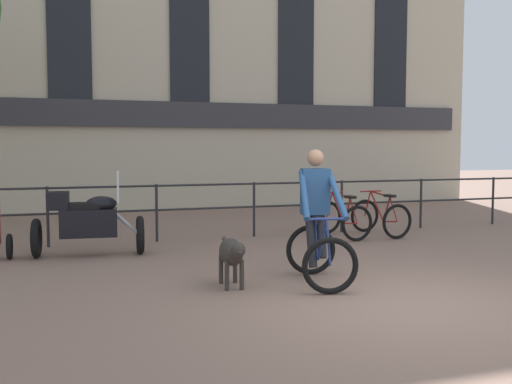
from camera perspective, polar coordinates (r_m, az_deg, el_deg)
ground_plane at (r=6.95m, az=13.99°, el=-10.24°), size 60.00×60.00×0.00m
canal_railing at (r=11.48m, az=-0.19°, el=-0.76°), size 15.05×0.05×1.05m
building_facade at (r=17.36m, az=-6.60°, el=15.69°), size 18.00×0.72×10.34m
cyclist_with_bike at (r=7.71m, az=5.89°, el=-2.91°), size 0.91×1.29×1.70m
dog at (r=7.38m, az=-2.31°, el=-5.83°), size 0.33×1.00×0.62m
parked_motorcycle at (r=9.83m, az=-15.72°, el=-2.66°), size 1.76×0.80×1.35m
parked_bicycle_near_lamp at (r=11.52m, az=8.15°, el=-2.54°), size 0.77×1.17×0.86m
parked_bicycle_mid_left at (r=11.92m, az=11.77°, el=-2.35°), size 0.76×1.17×0.86m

